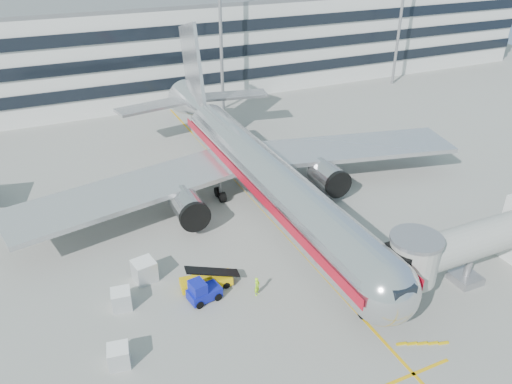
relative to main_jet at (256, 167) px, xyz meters
name	(u,v)px	position (x,y,z in m)	size (l,w,h in m)	color
ground	(310,261)	(0.00, -11.72, -4.23)	(180.00, 180.00, 0.00)	gray
lead_in_line	(262,209)	(0.00, -1.72, -4.23)	(0.25, 70.00, 0.01)	#DDA10B
stop_bar	(414,374)	(0.00, -25.72, -4.23)	(6.00, 0.25, 0.01)	#DDA10B
main_jet	(256,167)	(0.00, 0.00, 0.00)	(50.95, 48.70, 16.06)	silver
jet_bridge	(489,239)	(12.18, -19.72, -0.36)	(17.80, 4.50, 7.00)	silver
terminal	(146,45)	(0.00, 46.23, 3.57)	(150.00, 24.25, 15.60)	silver
light_mast_centre	(220,13)	(8.00, 30.28, 10.64)	(2.40, 1.20, 25.45)	gray
light_mast_east	(403,0)	(42.00, 30.28, 10.64)	(2.40, 1.20, 25.45)	gray
belt_loader	(206,281)	(-9.64, -11.21, -3.63)	(4.58, 2.05, 2.15)	#D8AD09
baggage_tug	(202,292)	(-10.47, -12.70, -3.39)	(2.81, 2.04, 1.95)	#0D1696
cargo_container_left	(119,356)	(-17.85, -16.62, -3.46)	(1.66, 1.66, 1.54)	silver
cargo_container_right	(144,271)	(-14.06, -8.19, -3.29)	(2.04, 2.04, 1.88)	silver
cargo_container_front	(121,299)	(-16.53, -10.86, -3.43)	(1.69, 1.69, 1.59)	silver
ramp_worker	(257,286)	(-6.21, -13.90, -3.40)	(0.61, 0.40, 1.67)	#ADFF1A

